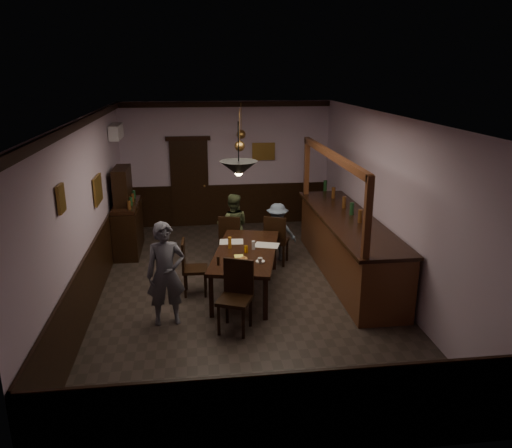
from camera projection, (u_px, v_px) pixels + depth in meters
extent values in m
cube|color=#2D2621|center=(244.00, 291.00, 8.73)|extent=(5.00, 8.00, 0.01)
cube|color=white|center=(242.00, 116.00, 7.83)|extent=(5.00, 8.00, 0.01)
cube|color=#C9ADC5|center=(226.00, 164.00, 12.06)|extent=(5.00, 0.01, 3.00)
cube|color=#C9ADC5|center=(287.00, 326.00, 4.49)|extent=(5.00, 0.01, 3.00)
cube|color=#C9ADC5|center=(88.00, 213.00, 7.98)|extent=(0.01, 8.00, 3.00)
cube|color=#C9ADC5|center=(387.00, 203.00, 8.57)|extent=(0.01, 8.00, 3.00)
cube|color=black|center=(246.00, 252.00, 8.52)|extent=(1.46, 2.37, 0.06)
cube|color=black|center=(211.00, 297.00, 7.71)|extent=(0.07, 0.07, 0.69)
cube|color=black|center=(265.00, 299.00, 7.63)|extent=(0.07, 0.07, 0.69)
cube|color=black|center=(231.00, 251.00, 9.64)|extent=(0.07, 0.07, 0.69)
cube|color=black|center=(274.00, 252.00, 9.56)|extent=(0.07, 0.07, 0.69)
cube|color=black|center=(232.00, 240.00, 9.93)|extent=(0.53, 0.53, 0.05)
cube|color=black|center=(229.00, 230.00, 9.66)|extent=(0.42, 0.16, 0.51)
cube|color=black|center=(242.00, 249.00, 10.13)|extent=(0.04, 0.04, 0.44)
cube|color=black|center=(225.00, 248.00, 10.19)|extent=(0.04, 0.04, 0.44)
cube|color=black|center=(239.00, 254.00, 9.81)|extent=(0.04, 0.04, 0.44)
cube|color=black|center=(221.00, 253.00, 9.86)|extent=(0.04, 0.04, 0.44)
cube|color=black|center=(277.00, 241.00, 9.84)|extent=(0.57, 0.57, 0.05)
cube|color=black|center=(275.00, 230.00, 9.57)|extent=(0.42, 0.20, 0.52)
cube|color=black|center=(287.00, 250.00, 10.03)|extent=(0.04, 0.04, 0.45)
cube|color=black|center=(270.00, 249.00, 10.12)|extent=(0.04, 0.04, 0.45)
cube|color=black|center=(283.00, 256.00, 9.70)|extent=(0.04, 0.04, 0.45)
cube|color=black|center=(266.00, 255.00, 9.79)|extent=(0.04, 0.04, 0.45)
cube|color=black|center=(235.00, 300.00, 7.26)|extent=(0.60, 0.60, 0.05)
cube|color=black|center=(239.00, 276.00, 7.36)|extent=(0.44, 0.22, 0.54)
cube|color=black|center=(219.00, 320.00, 7.22)|extent=(0.04, 0.04, 0.47)
cube|color=black|center=(243.00, 324.00, 7.12)|extent=(0.04, 0.04, 0.47)
cube|color=black|center=(227.00, 309.00, 7.56)|extent=(0.04, 0.04, 0.47)
cube|color=black|center=(250.00, 312.00, 7.46)|extent=(0.04, 0.04, 0.47)
cube|color=black|center=(195.00, 269.00, 8.50)|extent=(0.43, 0.43, 0.05)
cube|color=black|center=(183.00, 255.00, 8.40)|extent=(0.06, 0.42, 0.50)
cube|color=black|center=(205.00, 286.00, 8.42)|extent=(0.04, 0.04, 0.43)
cube|color=black|center=(206.00, 278.00, 8.74)|extent=(0.04, 0.04, 0.43)
cube|color=black|center=(185.00, 286.00, 8.39)|extent=(0.04, 0.04, 0.43)
cube|color=black|center=(186.00, 278.00, 8.71)|extent=(0.04, 0.04, 0.43)
imported|color=#555561|center=(166.00, 274.00, 7.41)|extent=(0.62, 0.44, 1.59)
imported|color=#455030|center=(233.00, 226.00, 10.05)|extent=(0.72, 0.59, 1.35)
imported|color=slate|center=(277.00, 232.00, 9.99)|extent=(0.82, 0.56, 1.18)
cube|color=silver|center=(231.00, 242.00, 8.92)|extent=(0.44, 0.33, 0.01)
cube|color=silver|center=(267.00, 245.00, 8.74)|extent=(0.49, 0.42, 0.01)
cube|color=#FFFC5D|center=(239.00, 256.00, 8.24)|extent=(0.18, 0.18, 0.00)
cylinder|color=white|center=(260.00, 261.00, 8.01)|extent=(0.15, 0.15, 0.01)
imported|color=white|center=(260.00, 260.00, 7.94)|extent=(0.10, 0.10, 0.07)
cylinder|color=white|center=(239.00, 261.00, 8.03)|extent=(0.22, 0.22, 0.01)
torus|color=#C68C47|center=(239.00, 260.00, 8.00)|extent=(0.13, 0.13, 0.04)
torus|color=#C68C47|center=(244.00, 259.00, 8.04)|extent=(0.13, 0.13, 0.04)
cylinder|color=orange|center=(246.00, 249.00, 8.39)|extent=(0.07, 0.07, 0.12)
cylinder|color=#BF721E|center=(230.00, 243.00, 8.58)|extent=(0.06, 0.06, 0.20)
cylinder|color=silver|center=(253.00, 245.00, 8.54)|extent=(0.06, 0.06, 0.15)
cylinder|color=black|center=(218.00, 261.00, 7.85)|extent=(0.04, 0.04, 0.14)
cube|color=black|center=(128.00, 230.00, 10.45)|extent=(0.49, 1.37, 0.98)
cube|color=black|center=(126.00, 205.00, 10.29)|extent=(0.47, 1.32, 0.08)
cube|color=black|center=(122.00, 187.00, 10.17)|extent=(0.29, 0.88, 0.78)
cube|color=#4B2314|center=(348.00, 248.00, 9.27)|extent=(0.87, 4.06, 1.06)
cube|color=black|center=(348.00, 219.00, 9.10)|extent=(0.97, 4.16, 0.06)
cube|color=#4B2314|center=(332.00, 155.00, 8.70)|extent=(0.10, 3.97, 0.12)
cube|color=#4B2314|center=(367.00, 218.00, 7.04)|extent=(0.10, 0.10, 1.26)
cube|color=#4B2314|center=(306.00, 167.00, 10.71)|extent=(0.10, 0.10, 1.26)
cube|color=black|center=(190.00, 184.00, 12.04)|extent=(0.90, 0.06, 2.10)
cube|color=white|center=(116.00, 132.00, 10.46)|extent=(0.20, 0.85, 0.30)
cube|color=olive|center=(61.00, 199.00, 6.27)|extent=(0.04, 0.28, 0.36)
cube|color=olive|center=(98.00, 190.00, 8.68)|extent=(0.04, 0.62, 0.48)
cube|color=olive|center=(264.00, 151.00, 12.04)|extent=(0.55, 0.04, 0.42)
cylinder|color=black|center=(238.00, 145.00, 7.18)|extent=(0.02, 0.02, 0.68)
cone|color=black|center=(239.00, 169.00, 7.29)|extent=(0.56, 0.56, 0.22)
sphere|color=#FFD88C|center=(239.00, 172.00, 7.30)|extent=(0.12, 0.12, 0.12)
cylinder|color=#BF8C3F|center=(240.00, 128.00, 9.42)|extent=(0.02, 0.02, 0.70)
cone|color=#BF8C3F|center=(240.00, 146.00, 9.53)|extent=(0.20, 0.20, 0.22)
sphere|color=#FFD88C|center=(240.00, 149.00, 9.54)|extent=(0.12, 0.12, 0.12)
cylinder|color=#BF8C3F|center=(241.00, 119.00, 11.12)|extent=(0.02, 0.02, 0.70)
cone|color=#BF8C3F|center=(241.00, 134.00, 11.22)|extent=(0.20, 0.20, 0.22)
sphere|color=#FFD88C|center=(241.00, 137.00, 11.24)|extent=(0.12, 0.12, 0.12)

